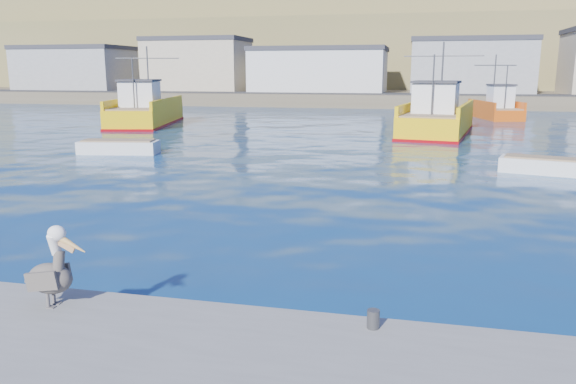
# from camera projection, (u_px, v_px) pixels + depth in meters

# --- Properties ---
(ground) EXTENTS (260.00, 260.00, 0.00)m
(ground) POSITION_uv_depth(u_px,v_px,m) (252.00, 270.00, 12.81)
(ground) COLOR navy
(ground) RESTS_ON ground
(dock_bollards) EXTENTS (36.20, 0.20, 0.30)m
(dock_bollards) POSITION_uv_depth(u_px,v_px,m) (228.00, 305.00, 9.30)
(dock_bollards) COLOR #4C4C4C
(dock_bollards) RESTS_ON dock
(far_shore) EXTENTS (200.00, 81.00, 24.00)m
(far_shore) POSITION_uv_depth(u_px,v_px,m) (403.00, 49.00, 114.96)
(far_shore) COLOR brown
(far_shore) RESTS_ON ground
(trawler_yellow_a) EXTENTS (6.46, 12.53, 6.60)m
(trawler_yellow_a) POSITION_uv_depth(u_px,v_px,m) (146.00, 112.00, 47.38)
(trawler_yellow_a) COLOR #ECB705
(trawler_yellow_a) RESTS_ON ground
(trawler_yellow_b) EXTENTS (5.96, 12.48, 6.60)m
(trawler_yellow_b) POSITION_uv_depth(u_px,v_px,m) (437.00, 119.00, 40.36)
(trawler_yellow_b) COLOR #ECB705
(trawler_yellow_b) RESTS_ON ground
(boat_orange) EXTENTS (4.51, 8.11, 6.00)m
(boat_orange) POSITION_uv_depth(u_px,v_px,m) (496.00, 108.00, 53.46)
(boat_orange) COLOR #D14E0D
(boat_orange) RESTS_ON ground
(skiff_left) EXTENTS (4.45, 2.21, 0.93)m
(skiff_left) POSITION_uv_depth(u_px,v_px,m) (119.00, 148.00, 30.88)
(skiff_left) COLOR silver
(skiff_left) RESTS_ON ground
(skiff_mid) EXTENTS (4.27, 2.40, 0.88)m
(skiff_mid) POSITION_uv_depth(u_px,v_px,m) (548.00, 167.00, 24.83)
(skiff_mid) COLOR silver
(skiff_mid) RESTS_ON ground
(pelican) EXTENTS (1.17, 0.51, 1.44)m
(pelican) POSITION_uv_depth(u_px,v_px,m) (52.00, 272.00, 9.52)
(pelican) COLOR #595451
(pelican) RESTS_ON dock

